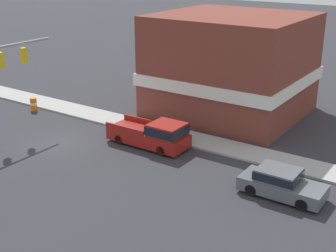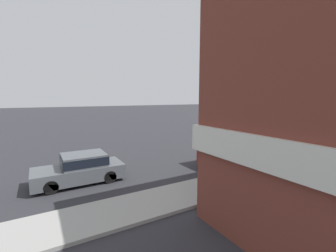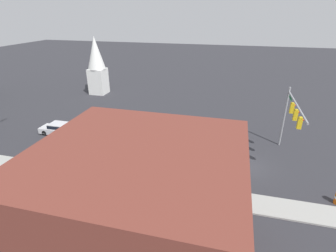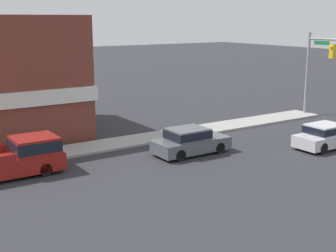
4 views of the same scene
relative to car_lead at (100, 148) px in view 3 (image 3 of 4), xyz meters
name	(u,v)px [view 3 (image 3 of 4)]	position (x,y,z in m)	size (l,w,h in m)	color
ground_plane	(248,166)	(1.58, -15.25, -0.79)	(200.00, 200.00, 0.00)	#2D2D33
sidewalk_curb	(249,203)	(-4.12, -15.25, -0.72)	(2.40, 60.00, 0.14)	#9E9E99
near_signal_assembly	(292,113)	(4.14, -18.85, 4.30)	(8.97, 0.49, 6.84)	gray
car_lead	(100,148)	(0.00, 0.00, 0.00)	(1.93, 4.45, 1.52)	black
car_oncoming	(58,128)	(3.40, 7.63, -0.03)	(1.79, 4.27, 1.46)	black
pickup_truck_parked	(184,168)	(-1.68, -9.43, 0.12)	(2.09, 5.61, 1.84)	black
corner_brick_building	(141,210)	(-10.99, -8.67, 3.02)	(10.65, 11.27, 7.82)	brown
church_steeple	(97,65)	(20.70, 11.11, 4.54)	(3.12, 3.12, 10.20)	white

